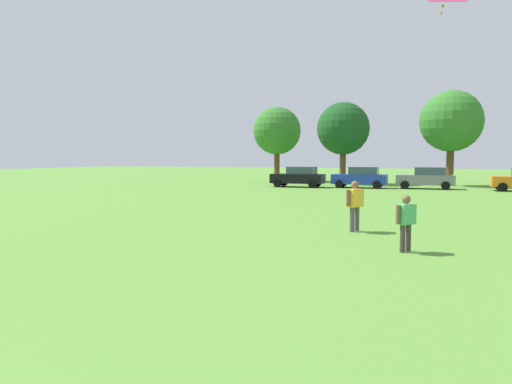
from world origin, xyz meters
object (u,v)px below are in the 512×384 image
Objects in this scene: parked_car_gray_2 at (426,178)px; tree_center at (451,121)px; parked_car_black_0 at (299,177)px; bystander_near_trees at (406,218)px; tree_far_left at (277,131)px; tree_left at (343,129)px; parked_car_blue_1 at (361,177)px; adult_bystander at (355,201)px.

parked_car_gray_2 is 0.53× the size of tree_center.
parked_car_black_0 is at bearing -151.76° from tree_center.
tree_far_left is at bearing 61.26° from bystander_near_trees.
tree_left reaches higher than bystander_near_trees.
tree_far_left reaches higher than parked_car_gray_2.
parked_car_blue_1 is at bearing 6.18° from parked_car_gray_2.
parked_car_black_0 and parked_car_blue_1 have the same top height.
parked_car_gray_2 is (9.89, 1.30, 0.00)m from parked_car_black_0.
parked_car_black_0 is 1.00× the size of parked_car_gray_2.
tree_left is at bearing -65.88° from parked_car_blue_1.
bystander_near_trees is 0.34× the size of parked_car_gray_2.
tree_center is at bearing 24.02° from adult_bystander.
tree_far_left reaches higher than adult_bystander.
tree_far_left is at bearing 170.67° from tree_center.
parked_car_black_0 is (-7.92, 22.04, -0.14)m from adult_bystander.
parked_car_gray_2 is 7.06m from tree_center.
adult_bystander is 3.43m from bystander_near_trees.
adult_bystander is at bearing -97.64° from tree_center.
tree_far_left is (-14.68, 7.70, 4.30)m from parked_car_gray_2.
bystander_near_trees is at bearing -77.08° from tree_left.
tree_center reaches higher than parked_car_black_0.
parked_car_gray_2 is (0.22, 26.30, -0.02)m from bystander_near_trees.
parked_car_blue_1 is 1.00× the size of parked_car_gray_2.
tree_left is at bearing 42.48° from adult_bystander.
parked_car_blue_1 is 5.00m from parked_car_gray_2.
parked_car_black_0 reaches higher than bystander_near_trees.
tree_center reaches higher than tree_far_left.
parked_car_gray_2 is 17.13m from tree_far_left.
tree_far_left is at bearing 158.26° from tree_left.
adult_bystander is 0.20× the size of tree_center.
parked_car_black_0 is at bearing 59.36° from bystander_near_trees.
parked_car_gray_2 is at bearing -173.82° from parked_car_blue_1.
adult_bystander is 1.13× the size of bystander_near_trees.
tree_far_left is (-14.46, 34.00, 4.28)m from bystander_near_trees.
bystander_near_trees is 0.18× the size of tree_center.
tree_center reaches higher than bystander_near_trees.
parked_car_black_0 is at bearing 8.86° from parked_car_blue_1.
parked_car_blue_1 is at bearing -65.88° from tree_left.
bystander_near_trees is 37.19m from tree_far_left.
parked_car_gray_2 reaches higher than bystander_near_trees.
parked_car_gray_2 is 0.56× the size of tree_far_left.
bystander_near_trees is 32.15m from tree_left.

